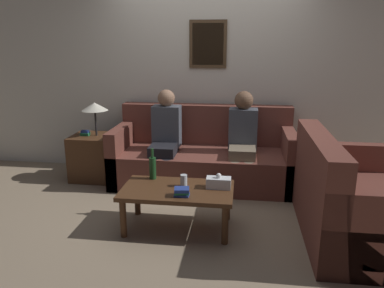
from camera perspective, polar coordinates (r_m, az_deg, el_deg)
ground_plane at (r=4.32m, az=0.95°, el=-8.32°), size 16.00×16.00×0.00m
wall_back at (r=5.02m, az=2.44°, el=10.41°), size 9.00×0.08×2.60m
couch_main at (r=4.73m, az=1.77°, el=-2.08°), size 2.21×0.94×0.94m
couch_side at (r=3.70m, az=23.04°, el=-8.44°), size 0.94×1.48×0.94m
coffee_table at (r=3.55m, az=-2.23°, el=-7.61°), size 1.04×0.59×0.40m
side_table_with_lamp at (r=5.00m, az=-14.78°, el=-1.41°), size 0.51×0.51×1.00m
wine_bottle at (r=3.75m, az=-6.02°, el=-3.56°), size 0.07×0.07×0.31m
drinking_glass at (r=3.56m, az=-1.27°, el=-5.59°), size 0.07×0.07×0.11m
book_stack at (r=3.35m, az=-1.57°, el=-7.30°), size 0.15×0.12×0.07m
tissue_box at (r=3.54m, az=4.07°, el=-5.87°), size 0.23×0.12×0.15m
person_left at (r=4.57m, az=-4.11°, el=1.41°), size 0.34×0.58×1.17m
person_right at (r=4.49m, az=7.73°, el=1.13°), size 0.34×0.59×1.17m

